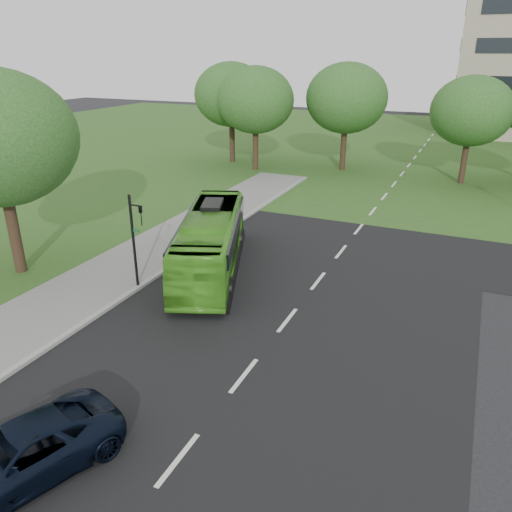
{
  "coord_description": "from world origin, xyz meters",
  "views": [
    {
      "loc": [
        5.96,
        -14.29,
        9.88
      ],
      "look_at": [
        -2.3,
        4.08,
        1.6
      ],
      "focal_mm": 35.0,
      "sensor_mm": 36.0,
      "label": 1
    }
  ],
  "objects_px": {
    "tree_park_f": "(231,95)",
    "traffic_light": "(135,235)",
    "bus": "(211,241)",
    "suv": "(21,454)",
    "tree_park_a": "(256,100)",
    "tree_park_b": "(347,98)",
    "tree_park_c": "(472,111)"
  },
  "relations": [
    {
      "from": "tree_park_a",
      "to": "tree_park_b",
      "type": "bearing_deg",
      "value": 23.21
    },
    {
      "from": "tree_park_a",
      "to": "tree_park_c",
      "type": "xyz_separation_m",
      "value": [
        17.28,
        2.15,
        -0.37
      ]
    },
    {
      "from": "tree_park_b",
      "to": "tree_park_f",
      "type": "bearing_deg",
      "value": -175.25
    },
    {
      "from": "tree_park_a",
      "to": "traffic_light",
      "type": "height_order",
      "value": "tree_park_a"
    },
    {
      "from": "tree_park_a",
      "to": "suv",
      "type": "bearing_deg",
      "value": -75.1
    },
    {
      "from": "tree_park_c",
      "to": "bus",
      "type": "height_order",
      "value": "tree_park_c"
    },
    {
      "from": "tree_park_c",
      "to": "bus",
      "type": "distance_m",
      "value": 25.82
    },
    {
      "from": "bus",
      "to": "suv",
      "type": "relative_size",
      "value": 2.08
    },
    {
      "from": "tree_park_f",
      "to": "bus",
      "type": "xyz_separation_m",
      "value": [
        10.65,
        -23.44,
        -4.75
      ]
    },
    {
      "from": "tree_park_f",
      "to": "bus",
      "type": "distance_m",
      "value": 26.18
    },
    {
      "from": "tree_park_c",
      "to": "traffic_light",
      "type": "relative_size",
      "value": 1.92
    },
    {
      "from": "tree_park_c",
      "to": "suv",
      "type": "bearing_deg",
      "value": -102.45
    },
    {
      "from": "tree_park_a",
      "to": "tree_park_f",
      "type": "relative_size",
      "value": 0.97
    },
    {
      "from": "tree_park_b",
      "to": "tree_park_f",
      "type": "height_order",
      "value": "tree_park_b"
    },
    {
      "from": "tree_park_f",
      "to": "traffic_light",
      "type": "xyz_separation_m",
      "value": [
        8.8,
        -26.71,
        -3.64
      ]
    },
    {
      "from": "tree_park_a",
      "to": "tree_park_b",
      "type": "xyz_separation_m",
      "value": [
        7.18,
        3.08,
        0.16
      ]
    },
    {
      "from": "tree_park_b",
      "to": "suv",
      "type": "xyz_separation_m",
      "value": [
        2.01,
        -37.59,
        -5.47
      ]
    },
    {
      "from": "tree_park_b",
      "to": "traffic_light",
      "type": "height_order",
      "value": "tree_park_b"
    },
    {
      "from": "tree_park_f",
      "to": "bus",
      "type": "relative_size",
      "value": 0.88
    },
    {
      "from": "suv",
      "to": "traffic_light",
      "type": "bearing_deg",
      "value": 131.43
    },
    {
      "from": "tree_park_a",
      "to": "suv",
      "type": "relative_size",
      "value": 1.78
    },
    {
      "from": "tree_park_b",
      "to": "tree_park_c",
      "type": "relative_size",
      "value": 1.1
    },
    {
      "from": "tree_park_a",
      "to": "bus",
      "type": "relative_size",
      "value": 0.86
    },
    {
      "from": "traffic_light",
      "to": "suv",
      "type": "bearing_deg",
      "value": -89.19
    },
    {
      "from": "tree_park_f",
      "to": "suv",
      "type": "distance_m",
      "value": 39.2
    },
    {
      "from": "tree_park_f",
      "to": "tree_park_b",
      "type": "bearing_deg",
      "value": 4.75
    },
    {
      "from": "tree_park_a",
      "to": "tree_park_f",
      "type": "height_order",
      "value": "tree_park_f"
    },
    {
      "from": "tree_park_a",
      "to": "traffic_light",
      "type": "distance_m",
      "value": 25.33
    },
    {
      "from": "traffic_light",
      "to": "tree_park_a",
      "type": "bearing_deg",
      "value": 82.23
    },
    {
      "from": "bus",
      "to": "suv",
      "type": "distance_m",
      "value": 13.43
    },
    {
      "from": "tree_park_c",
      "to": "bus",
      "type": "relative_size",
      "value": 0.81
    },
    {
      "from": "tree_park_b",
      "to": "bus",
      "type": "height_order",
      "value": "tree_park_b"
    }
  ]
}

